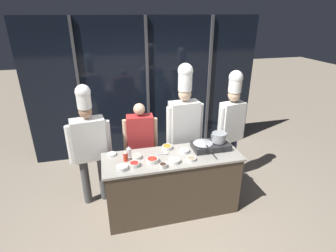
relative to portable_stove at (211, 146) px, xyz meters
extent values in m
plane|color=gray|center=(-0.60, -0.08, -0.96)|extent=(24.00, 24.00, 0.00)
cube|color=black|center=(-0.60, 1.85, 0.39)|extent=(4.50, 0.04, 2.70)
cube|color=#47474C|center=(-1.87, 1.80, 0.39)|extent=(0.05, 0.05, 2.70)
cube|color=#47474C|center=(-0.60, 1.80, 0.39)|extent=(0.05, 0.05, 2.70)
cube|color=#47474C|center=(0.68, 1.80, 0.39)|extent=(0.05, 0.05, 2.70)
cube|color=#4C3D2D|center=(-0.60, -0.08, -0.52)|extent=(1.86, 0.62, 0.89)
cube|color=#A39E93|center=(-0.60, -0.08, -0.06)|extent=(1.92, 0.65, 0.03)
cube|color=#28282B|center=(0.00, 0.00, 0.00)|extent=(0.53, 0.31, 0.09)
cylinder|color=black|center=(-0.12, 0.00, 0.05)|extent=(0.21, 0.21, 0.01)
cylinder|color=black|center=(-0.12, -0.17, 0.00)|extent=(0.03, 0.01, 0.03)
cylinder|color=black|center=(0.12, 0.00, 0.05)|extent=(0.21, 0.21, 0.01)
cylinder|color=black|center=(0.12, -0.17, 0.00)|extent=(0.03, 0.01, 0.03)
cylinder|color=#ADAFB5|center=(-0.12, 0.00, 0.06)|extent=(0.27, 0.27, 0.01)
cone|color=#ADAFB5|center=(-0.12, 0.00, 0.08)|extent=(0.28, 0.28, 0.05)
cylinder|color=black|center=(-0.12, -0.24, 0.09)|extent=(0.02, 0.21, 0.02)
cylinder|color=#93969B|center=(0.12, 0.00, 0.12)|extent=(0.20, 0.20, 0.13)
torus|color=#93969B|center=(0.12, 0.00, 0.18)|extent=(0.21, 0.21, 0.01)
torus|color=#93969B|center=(0.01, 0.00, 0.16)|extent=(0.01, 0.05, 0.05)
torus|color=#93969B|center=(0.24, 0.00, 0.16)|extent=(0.01, 0.05, 0.05)
cylinder|color=red|center=(-1.23, -0.04, 0.01)|extent=(0.07, 0.07, 0.12)
cone|color=white|center=(-1.23, -0.04, 0.09)|extent=(0.06, 0.06, 0.03)
cylinder|color=white|center=(-1.18, 0.06, 0.01)|extent=(0.06, 0.06, 0.12)
cone|color=white|center=(-1.18, 0.06, 0.09)|extent=(0.05, 0.05, 0.03)
cylinder|color=white|center=(-1.09, -0.01, -0.03)|extent=(0.14, 0.14, 0.04)
torus|color=white|center=(-1.09, -0.01, -0.01)|extent=(0.14, 0.14, 0.01)
cylinder|color=#EAA893|center=(-1.09, -0.01, -0.02)|extent=(0.11, 0.11, 0.02)
cylinder|color=white|center=(-1.14, -0.21, -0.02)|extent=(0.13, 0.13, 0.05)
torus|color=white|center=(-1.14, -0.21, 0.00)|extent=(0.14, 0.14, 0.01)
cylinder|color=red|center=(-1.14, -0.21, -0.01)|extent=(0.11, 0.11, 0.03)
cylinder|color=white|center=(-0.89, -0.16, -0.02)|extent=(0.16, 0.16, 0.05)
torus|color=white|center=(-0.89, -0.16, 0.00)|extent=(0.16, 0.16, 0.01)
cylinder|color=#B22D1E|center=(-0.89, -0.16, -0.01)|extent=(0.13, 0.13, 0.03)
cylinder|color=white|center=(-0.61, -0.24, -0.03)|extent=(0.15, 0.15, 0.04)
torus|color=white|center=(-0.61, -0.24, 0.00)|extent=(0.16, 0.16, 0.01)
cylinder|color=beige|center=(-0.61, -0.24, -0.01)|extent=(0.13, 0.13, 0.02)
cylinder|color=white|center=(-0.79, -0.33, -0.02)|extent=(0.10, 0.10, 0.05)
torus|color=white|center=(-0.79, -0.33, 0.00)|extent=(0.10, 0.10, 0.01)
cylinder|color=#382319|center=(-0.79, -0.33, -0.01)|extent=(0.08, 0.08, 0.03)
cylinder|color=white|center=(-0.40, -0.01, -0.03)|extent=(0.14, 0.14, 0.04)
torus|color=white|center=(-0.40, -0.01, -0.01)|extent=(0.14, 0.14, 0.01)
cylinder|color=silver|center=(-0.40, -0.01, -0.02)|extent=(0.11, 0.11, 0.02)
cylinder|color=white|center=(-1.30, -0.24, -0.02)|extent=(0.14, 0.14, 0.05)
torus|color=white|center=(-1.30, -0.24, 0.00)|extent=(0.15, 0.15, 0.01)
cylinder|color=white|center=(-1.30, -0.24, -0.01)|extent=(0.12, 0.12, 0.03)
cylinder|color=white|center=(-1.41, 0.14, -0.03)|extent=(0.13, 0.13, 0.03)
torus|color=white|center=(-1.41, 0.14, -0.02)|extent=(0.13, 0.13, 0.01)
cylinder|color=silver|center=(-1.41, 0.14, -0.02)|extent=(0.10, 0.10, 0.02)
cylinder|color=white|center=(-0.38, -0.24, -0.03)|extent=(0.13, 0.13, 0.03)
torus|color=white|center=(-0.38, -0.24, -0.01)|extent=(0.13, 0.13, 0.01)
cylinder|color=#9E896B|center=(-0.38, -0.24, -0.02)|extent=(0.11, 0.11, 0.02)
cylinder|color=white|center=(-0.62, 0.14, -0.02)|extent=(0.15, 0.15, 0.05)
torus|color=white|center=(-0.62, 0.14, 0.00)|extent=(0.15, 0.15, 0.01)
cylinder|color=orange|center=(-0.62, 0.14, -0.01)|extent=(0.12, 0.12, 0.03)
cube|color=#B2B5BA|center=(-0.77, 0.00, -0.04)|extent=(0.14, 0.02, 0.01)
ellipsoid|color=#B2B5BA|center=(-0.67, 0.00, -0.04)|extent=(0.07, 0.04, 0.02)
cylinder|color=#4C4C51|center=(-1.58, 0.43, -0.58)|extent=(0.12, 0.12, 0.76)
cylinder|color=#4C4C51|center=(-1.83, 0.40, -0.58)|extent=(0.12, 0.12, 0.76)
cube|color=white|center=(-1.70, 0.42, 0.11)|extent=(0.49, 0.30, 0.62)
cylinder|color=white|center=(-1.44, 0.41, 0.09)|extent=(0.09, 0.09, 0.57)
cylinder|color=white|center=(-1.96, 0.35, 0.09)|extent=(0.09, 0.09, 0.57)
sphere|color=#A87A5B|center=(-1.70, 0.42, 0.53)|extent=(0.18, 0.18, 0.18)
cylinder|color=white|center=(-1.70, 0.42, 0.69)|extent=(0.19, 0.19, 0.23)
sphere|color=white|center=(-1.70, 0.42, 0.81)|extent=(0.21, 0.21, 0.21)
cylinder|color=#4C4C51|center=(-0.84, 0.52, -0.60)|extent=(0.10, 0.10, 0.73)
cylinder|color=#4C4C51|center=(-1.06, 0.53, -0.60)|extent=(0.10, 0.10, 0.73)
cube|color=#B72D2D|center=(-0.95, 0.52, 0.06)|extent=(0.42, 0.24, 0.59)
cylinder|color=beige|center=(-0.73, 0.47, 0.04)|extent=(0.08, 0.08, 0.54)
cylinder|color=beige|center=(-1.17, 0.51, 0.04)|extent=(0.08, 0.08, 0.54)
sphere|color=beige|center=(-0.95, 0.52, 0.46)|extent=(0.17, 0.17, 0.17)
cylinder|color=#2D3856|center=(-0.13, 0.49, -0.55)|extent=(0.12, 0.12, 0.83)
cylinder|color=#2D3856|center=(-0.38, 0.47, -0.55)|extent=(0.12, 0.12, 0.83)
cube|color=white|center=(-0.26, 0.48, 0.20)|extent=(0.47, 0.27, 0.67)
cylinder|color=white|center=(0.00, 0.46, 0.18)|extent=(0.09, 0.09, 0.62)
cylinder|color=white|center=(-0.51, 0.43, 0.18)|extent=(0.09, 0.09, 0.62)
sphere|color=beige|center=(-0.26, 0.48, 0.66)|extent=(0.20, 0.20, 0.20)
cylinder|color=white|center=(-0.26, 0.48, 0.86)|extent=(0.21, 0.21, 0.29)
sphere|color=white|center=(-0.26, 0.48, 1.00)|extent=(0.22, 0.22, 0.22)
cylinder|color=#2D3856|center=(0.62, 0.44, -0.57)|extent=(0.10, 0.10, 0.80)
cylinder|color=#2D3856|center=(0.42, 0.40, -0.57)|extent=(0.10, 0.10, 0.80)
cube|color=white|center=(0.52, 0.42, 0.16)|extent=(0.41, 0.26, 0.65)
cylinder|color=white|center=(0.74, 0.43, 0.14)|extent=(0.08, 0.08, 0.59)
cylinder|color=white|center=(0.32, 0.35, 0.14)|extent=(0.08, 0.08, 0.59)
sphere|color=beige|center=(0.52, 0.42, 0.60)|extent=(0.19, 0.19, 0.19)
cylinder|color=white|center=(0.52, 0.42, 0.76)|extent=(0.20, 0.20, 0.23)
sphere|color=white|center=(0.52, 0.42, 0.88)|extent=(0.22, 0.22, 0.22)
camera|label=1|loc=(-1.42, -3.12, 1.79)|focal=28.00mm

